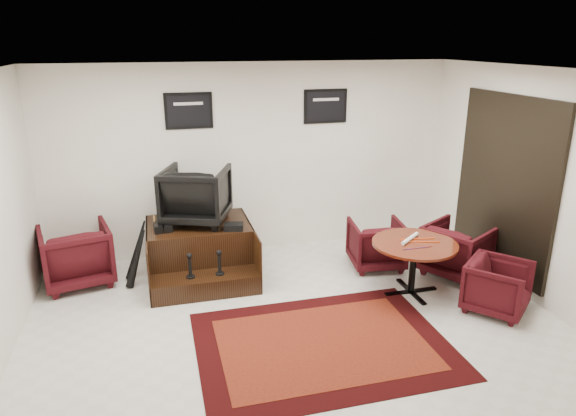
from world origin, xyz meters
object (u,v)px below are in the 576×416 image
at_px(table_chair_window, 458,247).
at_px(table_chair_back, 377,242).
at_px(shine_podium, 200,252).
at_px(table_chair_corner, 498,284).
at_px(armchair_side, 76,252).
at_px(meeting_table, 414,249).
at_px(shine_chair, 196,192).

bearing_deg(table_chair_window, table_chair_back, 30.65).
xyz_separation_m(shine_podium, table_chair_back, (2.44, -0.38, 0.04)).
bearing_deg(table_chair_back, table_chair_corner, 127.04).
height_order(armchair_side, table_chair_back, armchair_side).
distance_m(meeting_table, table_chair_back, 0.91).
bearing_deg(shine_chair, table_chair_back, -171.51).
relative_size(shine_podium, armchair_side, 1.64).
relative_size(shine_chair, table_chair_back, 1.15).
height_order(table_chair_window, table_chair_corner, table_chair_window).
xyz_separation_m(shine_chair, table_chair_corner, (3.30, -2.07, -0.79)).
xyz_separation_m(shine_podium, shine_chair, (0.00, 0.14, 0.81)).
xyz_separation_m(table_chair_back, table_chair_window, (0.95, -0.54, 0.03)).
height_order(meeting_table, table_chair_window, table_chair_window).
bearing_deg(meeting_table, shine_podium, 153.88).
relative_size(meeting_table, table_chair_back, 1.43).
bearing_deg(shine_podium, table_chair_window, -15.14).
bearing_deg(shine_podium, table_chair_corner, -30.23).
distance_m(shine_chair, table_chair_window, 3.63).
distance_m(armchair_side, table_chair_window, 5.10).
relative_size(meeting_table, table_chair_corner, 1.53).
xyz_separation_m(shine_podium, armchair_side, (-1.60, 0.14, 0.11)).
xyz_separation_m(shine_podium, table_chair_window, (3.39, -0.92, 0.07)).
distance_m(shine_podium, table_chair_back, 2.47).
distance_m(shine_podium, armchair_side, 1.61).
distance_m(shine_chair, table_chair_corner, 3.97).
bearing_deg(meeting_table, table_chair_window, 21.46).
distance_m(armchair_side, table_chair_back, 4.07).
height_order(shine_chair, table_chair_corner, shine_chair).
bearing_deg(armchair_side, table_chair_corner, 144.09).
relative_size(table_chair_back, table_chair_window, 0.93).
height_order(shine_chair, table_chair_back, shine_chair).
height_order(armchair_side, table_chair_corner, armchair_side).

